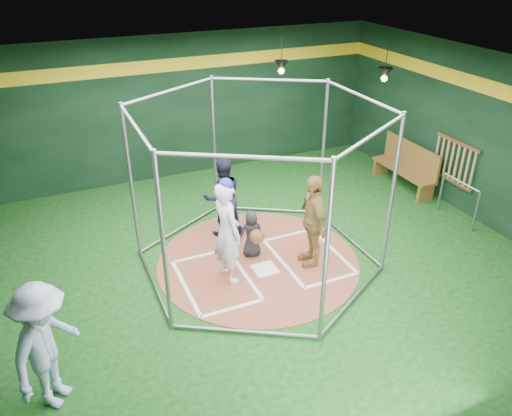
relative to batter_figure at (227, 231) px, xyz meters
name	(u,v)px	position (x,y,z in m)	size (l,w,h in m)	color
room_shell	(258,177)	(0.70, 0.26, 0.77)	(10.10, 9.10, 3.53)	#0C380D
clay_disc	(258,261)	(0.70, 0.25, -0.98)	(3.80, 3.80, 0.01)	brown
home_plate	(265,269)	(0.70, -0.05, -0.96)	(0.43, 0.43, 0.01)	white
batter_box_left	(215,280)	(-0.25, 0.00, -0.96)	(1.17, 1.77, 0.01)	white
batter_box_right	(309,256)	(1.65, 0.00, -0.96)	(1.17, 1.77, 0.01)	white
batting_cage	(258,190)	(0.70, 0.25, 0.52)	(4.05, 4.67, 3.00)	gray
bat_rack	(454,162)	(5.62, 0.65, 0.07)	(0.07, 1.25, 0.98)	brown
pendant_lamp_near	(281,66)	(2.90, 3.85, 1.76)	(0.34, 0.34, 0.90)	black
pendant_lamp_far	(385,73)	(4.70, 2.25, 1.76)	(0.34, 0.34, 0.90)	black
batter_figure	(227,231)	(0.00, 0.00, 0.00)	(0.55, 0.75, 1.96)	white
visitor_leopard	(313,220)	(1.59, -0.16, -0.08)	(1.04, 0.43, 1.78)	tan
catcher_figure	(252,234)	(0.67, 0.47, -0.49)	(0.50, 0.57, 0.94)	black
umpire	(223,197)	(0.46, 1.47, -0.14)	(0.81, 0.63, 1.66)	black
bystander_blue	(46,347)	(-3.02, -1.62, -0.06)	(1.18, 0.68, 1.83)	#AEC4E7
dugout_bench	(407,165)	(5.33, 1.80, -0.41)	(0.45, 1.92, 1.12)	brown
steel_railing	(459,195)	(5.25, -0.02, -0.36)	(0.05, 1.08, 0.93)	gray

